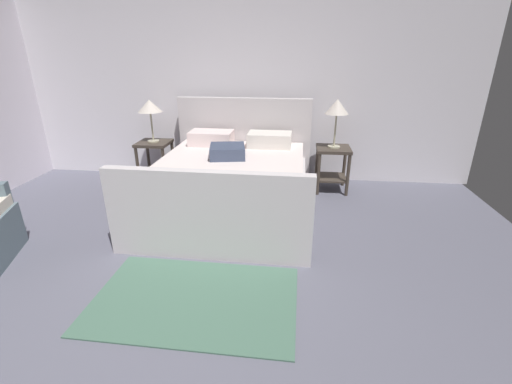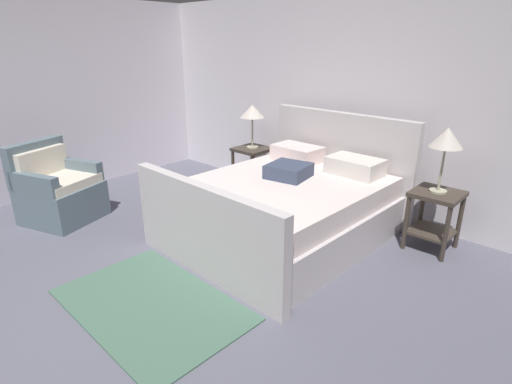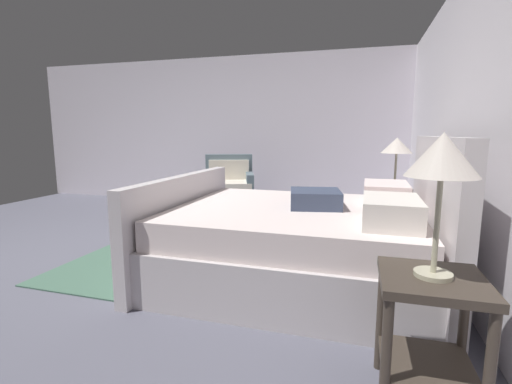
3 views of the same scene
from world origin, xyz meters
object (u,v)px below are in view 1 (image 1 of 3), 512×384
Objects in this scene: nightstand_left at (155,155)px; table_lamp_left at (150,107)px; table_lamp_right at (337,108)px; bed at (231,182)px; nightstand_right at (332,162)px.

nightstand_left is 1.04× the size of table_lamp_left.
table_lamp_left is (-2.49, 0.05, -0.03)m from table_lamp_right.
bed is 3.55× the size of table_lamp_right.
bed reaches higher than nightstand_left.
nightstand_left is at bearing 146.78° from bed.
bed is 1.49m from nightstand_left.
nightstand_left is (-2.49, 0.05, 0.00)m from nightstand_right.
table_lamp_right is 1.04× the size of nightstand_left.
bed is at bearing -33.22° from table_lamp_left.
bed is 1.65m from table_lamp_left.
bed is 3.69× the size of nightstand_right.
table_lamp_right is 2.49m from table_lamp_left.
table_lamp_right reaches higher than bed.
table_lamp_left is (-2.49, 0.05, 0.67)m from nightstand_right.
nightstand_right is 0.96× the size of table_lamp_right.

